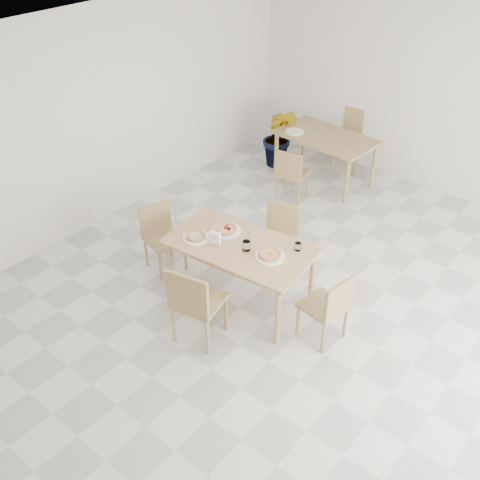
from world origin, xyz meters
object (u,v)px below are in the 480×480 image
Objects in this scene: tumbler_a at (246,246)px; second_table at (326,141)px; main_table at (240,251)px; chair_north at (281,233)px; chair_west at (161,233)px; plate_margherita at (270,256)px; potted_plant at (280,137)px; chair_east at (330,305)px; pizza_pepperoni at (226,229)px; napkin_holder at (215,239)px; tumbler_b at (298,247)px; chair_back_n at (354,135)px; pizza_margherita at (270,255)px; chair_south at (194,301)px; plate_mushroom at (196,238)px; plate_empty at (295,132)px; pizza_mushroom at (196,236)px; chair_back_s at (291,172)px.

second_table is (-0.92, 3.00, -0.14)m from tumbler_a.
chair_north reaches higher than main_table.
chair_west is 1.55m from plate_margherita.
potted_plant is at bearing 102.50° from chair_north.
chair_east is (2.24, 0.17, 0.00)m from chair_west.
napkin_holder reaches higher than pizza_pepperoni.
chair_back_n is at bearing 110.53° from tumbler_b.
napkin_holder is (-0.16, -0.98, 0.36)m from chair_north.
tumbler_a reaches higher than pizza_margherita.
second_table is (-1.33, 2.66, -0.13)m from tumbler_b.
chair_south is 1.01× the size of chair_back_n.
pizza_pepperoni reaches higher than plate_mushroom.
pizza_pepperoni is 3.64m from chair_back_n.
napkin_holder is at bearing -162.72° from plate_margherita.
plate_margherita is 2.11× the size of napkin_holder.
chair_north is at bearing 73.03° from pizza_pepperoni.
chair_east is at bearing -22.74° from tumbler_b.
chair_south is (0.07, -0.80, -0.13)m from main_table.
chair_east reaches higher than plate_margherita.
plate_mushroom is at bearing -75.05° from plate_empty.
plate_mushroom is at bearing -163.81° from pizza_margherita.
tumbler_b is (0.45, 1.10, 0.26)m from chair_south.
chair_west is at bearing -42.53° from chair_south.
chair_north is (-0.13, 1.62, -0.08)m from chair_south.
pizza_margherita is (0.30, 0.82, 0.25)m from chair_south.
main_table is 5.35× the size of pizza_pepperoni.
tumbler_a is at bearing 18.08° from pizza_mushroom.
chair_south is 1.63m from chair_north.
tumbler_a is 0.14× the size of chair_back_s.
napkin_holder is 0.53× the size of plate_empty.
chair_north is at bearing -53.49° from potted_plant.
chair_south is 2.91× the size of pizza_margherita.
chair_east reaches higher than pizza_margherita.
chair_north is at bearing -35.91° from chair_west.
tumbler_b is (0.53, 0.31, 0.12)m from main_table.
pizza_mushroom reaches higher than plate_margherita.
chair_north is at bearing -58.78° from plate_empty.
plate_margherita is 0.21× the size of second_table.
plate_mushroom is 3.20m from second_table.
plate_margherita is at bearing -79.12° from chair_back_n.
chair_back_n is at bearing 106.97° from pizza_margherita.
plate_margherita is 0.62m from napkin_holder.
pizza_margherita reaches higher than second_table.
second_table is 1.89× the size of chair_back_s.
pizza_pepperoni is 2.85m from plate_empty.
plate_empty is at bearing 120.45° from plate_margherita.
pizza_mushroom is 3.40m from potted_plant.
chair_west is 1.55m from pizza_margherita.
chair_back_s is at bearing 105.64° from main_table.
second_table is at bearing -100.93° from chair_back_n.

